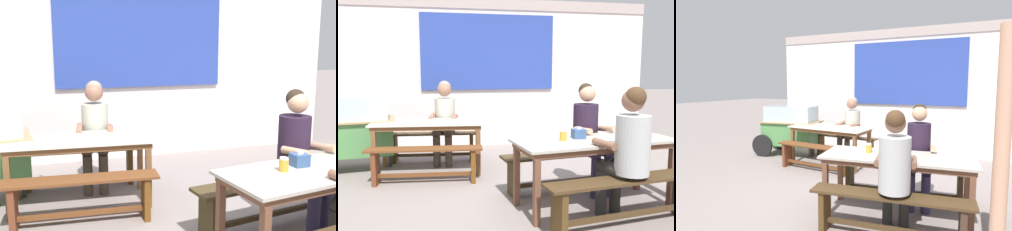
{
  "view_description": "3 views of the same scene",
  "coord_description": "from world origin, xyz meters",
  "views": [
    {
      "loc": [
        -1.42,
        -2.93,
        1.71
      ],
      "look_at": [
        -0.24,
        0.67,
        1.03
      ],
      "focal_mm": 41.81,
      "sensor_mm": 36.0,
      "label": 1
    },
    {
      "loc": [
        -0.89,
        -3.8,
        1.47
      ],
      "look_at": [
        -0.05,
        0.57,
        0.88
      ],
      "focal_mm": 37.09,
      "sensor_mm": 36.0,
      "label": 2
    },
    {
      "loc": [
        1.6,
        -3.65,
        1.57
      ],
      "look_at": [
        -0.54,
        0.79,
        1.02
      ],
      "focal_mm": 30.99,
      "sensor_mm": 36.0,
      "label": 3
    }
  ],
  "objects": [
    {
      "name": "person_right_near_table",
      "position": [
        0.88,
        0.08,
        0.74
      ],
      "size": [
        0.47,
        0.56,
        1.31
      ],
      "color": "#302C4B",
      "rests_on": "ground_plane"
    },
    {
      "name": "person_center_facing",
      "position": [
        -0.82,
        1.7,
        0.75
      ],
      "size": [
        0.47,
        0.55,
        1.3
      ],
      "color": "#40372C",
      "rests_on": "ground_plane"
    },
    {
      "name": "tissue_box",
      "position": [
        0.57,
        -0.33,
        0.79
      ],
      "size": [
        0.13,
        0.12,
        0.13
      ],
      "color": "#36568A",
      "rests_on": "dining_table_near"
    },
    {
      "name": "dining_table_far",
      "position": [
        -1.05,
        1.24,
        0.66
      ],
      "size": [
        1.62,
        0.82,
        0.73
      ],
      "color": "silver",
      "rests_on": "ground_plane"
    },
    {
      "name": "backdrop_wall",
      "position": [
        0.0,
        2.9,
        1.47
      ],
      "size": [
        6.5,
        0.23,
        2.8
      ],
      "color": "white",
      "rests_on": "ground_plane"
    },
    {
      "name": "bench_far_back",
      "position": [
        -1.01,
        1.78,
        0.3
      ],
      "size": [
        1.47,
        0.37,
        0.47
      ],
      "color": "#4E391E",
      "rests_on": "ground_plane"
    },
    {
      "name": "dining_table_near",
      "position": [
        0.73,
        -0.41,
        0.66
      ],
      "size": [
        1.81,
        0.89,
        0.73
      ],
      "color": "#B6ADA1",
      "rests_on": "ground_plane"
    },
    {
      "name": "bench_near_back",
      "position": [
        0.66,
        0.12,
        0.32
      ],
      "size": [
        1.74,
        0.52,
        0.47
      ],
      "color": "#40331B",
      "rests_on": "ground_plane"
    },
    {
      "name": "bench_far_front",
      "position": [
        -1.1,
        0.7,
        0.31
      ],
      "size": [
        1.51,
        0.39,
        0.47
      ],
      "color": "brown",
      "rests_on": "ground_plane"
    },
    {
      "name": "condiment_jar",
      "position": [
        0.37,
        -0.4,
        0.79
      ],
      "size": [
        0.07,
        0.07,
        0.11
      ],
      "color": "gold",
      "rests_on": "dining_table_near"
    },
    {
      "name": "soup_bowl",
      "position": [
        -1.21,
        1.26,
        0.75
      ],
      "size": [
        0.16,
        0.16,
        0.04
      ],
      "primitive_type": "cylinder",
      "color": "silver",
      "rests_on": "dining_table_far"
    }
  ]
}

